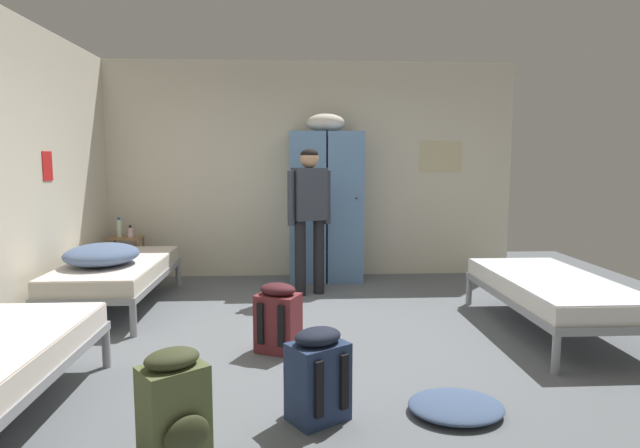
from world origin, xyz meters
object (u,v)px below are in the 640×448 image
Objects in this scene: person_traveler at (309,208)px; backpack_navy at (317,376)px; water_bottle at (119,228)px; clothes_pile_denim at (456,406)px; bed_left_rear at (117,271)px; bed_right at (552,289)px; shelf_unit at (126,255)px; bedding_heap at (102,254)px; lotion_bottle at (130,232)px; backpack_olive at (174,404)px; backpack_maroon at (279,319)px; locker_bank at (326,203)px.

backpack_navy is (-0.06, -2.91, -0.72)m from person_traveler.
clothes_pile_denim is at bearing -49.52° from water_bottle.
person_traveler reaches higher than bed_left_rear.
shelf_unit is at bearing 153.67° from bed_right.
bedding_heap reaches higher than clothes_pile_denim.
backpack_navy is at bearing -59.57° from lotion_bottle.
backpack_olive is at bearing -104.16° from person_traveler.
water_bottle is at bearing 100.80° from bedding_heap.
backpack_olive is at bearing -148.13° from bed_right.
shelf_unit reaches higher than bed_left_rear.
bed_right is at bearing -26.12° from water_bottle.
bed_right is at bearing -13.60° from bed_left_rear.
person_traveler is at bearing 75.84° from backpack_olive.
shelf_unit is 1.04× the size of backpack_olive.
water_bottle is (-0.26, 1.38, 0.09)m from bedding_heap.
water_bottle is 0.43× the size of backpack_maroon.
person_traveler is at bearing 17.73° from bedding_heap.
water_bottle is at bearing 105.75° from bed_left_rear.
bed_right is at bearing -26.33° from shelf_unit.
bedding_heap reaches higher than shelf_unit.
shelf_unit is at bearing -14.04° from water_bottle.
backpack_navy is 1.00× the size of backpack_olive.
bed_left_rear is 3.02m from backpack_olive.
backpack_maroon is (1.74, -1.12, -0.33)m from bedding_heap.
bedding_heap is at bearing -79.20° from water_bottle.
backpack_maroon is 0.96× the size of clothes_pile_denim.
bedding_heap reaches higher than backpack_navy.
person_traveler reaches higher than shelf_unit.
bedding_heap is at bearing -148.63° from locker_bank.
water_bottle is at bearing 165.96° from shelf_unit.
person_traveler is 2.29m from lotion_bottle.
backpack_navy reaches higher than bed_left_rear.
bed_left_rear is (0.25, -1.15, 0.04)m from shelf_unit.
backpack_navy is (2.17, -3.61, -0.09)m from shelf_unit.
locker_bank is 1.09× the size of bed_right.
bed_left_rear is 3.32× the size of clothes_pile_denim.
shelf_unit is 3.83× the size of lotion_bottle.
bed_right is (4.31, -2.13, 0.04)m from shelf_unit.
lotion_bottle is (-0.18, 1.11, 0.25)m from bed_left_rear.
shelf_unit is 1.18m from bed_left_rear.
locker_bank reaches higher than backpack_navy.
backpack_maroon is at bearing 70.82° from backpack_olive.
bedding_heap is (-4.12, 0.77, 0.21)m from bed_right.
backpack_olive reaches higher than clothes_pile_denim.
person_traveler reaches higher than backpack_navy.
water_bottle is 0.43× the size of backpack_navy.
clothes_pile_denim is at bearing 11.96° from backpack_olive.
lotion_bottle is 0.26× the size of clothes_pile_denim.
clothes_pile_denim is (2.82, -2.23, -0.55)m from bedding_heap.
backpack_olive reaches higher than bed_right.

